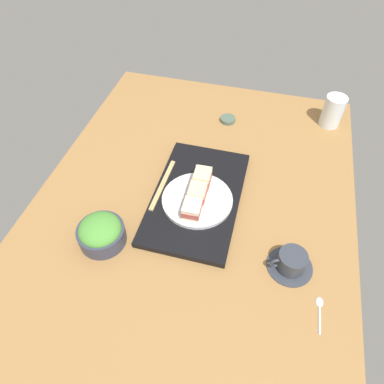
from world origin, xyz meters
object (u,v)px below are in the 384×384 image
coffee_cup (291,262)px  sandwich_middle (197,193)px  drinking_glass (333,111)px  salad_bowl (101,232)px  sandwich_near (202,178)px  teaspoon (320,306)px  chopsticks_pair (163,184)px  small_sauce_dish (228,119)px  sandwich_plate (197,200)px  sandwich_far (192,209)px

coffee_cup → sandwich_middle: bearing=-116.2°
sandwich_middle → drinking_glass: 65.93cm
drinking_glass → coffee_cup: bearing=-8.4°
salad_bowl → coffee_cup: (-4.98, 52.90, -1.44)cm
sandwich_near → teaspoon: size_ratio=0.66×
chopsticks_pair → teaspoon: chopsticks_pair is taller
coffee_cup → drinking_glass: (-67.28, 9.99, 3.41)cm
teaspoon → salad_bowl: bearing=-94.3°
sandwich_near → small_sauce_dish: bearing=178.2°
sandwich_near → drinking_glass: (-46.46, 39.68, 0.07)cm
sandwich_plate → coffee_cup: size_ratio=1.75×
coffee_cup → small_sauce_dish: (-59.03, -28.48, -1.86)cm
sandwich_near → drinking_glass: size_ratio=0.54×
chopsticks_pair → teaspoon: (27.80, 50.54, -2.01)cm
teaspoon → sandwich_middle: bearing=-122.5°
sandwich_near → sandwich_middle: 6.15cm
chopsticks_pair → coffee_cup: coffee_cup is taller
sandwich_middle → drinking_glass: (-52.60, 39.75, 0.34)cm
sandwich_middle → salad_bowl: 30.40cm
chopsticks_pair → drinking_glass: size_ratio=1.83×
salad_bowl → small_sauce_dish: bearing=159.1°
sandwich_near → sandwich_far: size_ratio=1.01×
sandwich_middle → salad_bowl: size_ratio=0.47×
sandwich_plate → chopsticks_pair: 12.91cm
sandwich_near → chopsticks_pair: 13.26cm
coffee_cup → drinking_glass: size_ratio=1.04×
coffee_cup → chopsticks_pair: bearing=-113.4°
sandwich_plate → sandwich_middle: sandwich_middle is taller
sandwich_far → coffee_cup: (8.53, 29.83, -2.85)cm
sandwich_far → coffee_cup: size_ratio=0.51×
drinking_glass → teaspoon: drinking_glass is taller
salad_bowl → drinking_glass: drinking_glass is taller
chopsticks_pair → sandwich_plate: bearing=74.1°
sandwich_plate → coffee_cup: 33.18cm
chopsticks_pair → sandwich_middle: bearing=74.1°
sandwich_far → salad_bowl: (13.51, -23.06, -1.41)cm
drinking_glass → teaspoon: bearing=-1.2°
sandwich_far → coffee_cup: sandwich_far is taller
sandwich_near → chopsticks_pair: size_ratio=0.29×
sandwich_middle → coffee_cup: bearing=63.8°
sandwich_middle → chopsticks_pair: sandwich_middle is taller
drinking_glass → teaspoon: (76.87, -1.63, -5.67)cm
sandwich_plate → sandwich_near: size_ratio=3.39×
sandwich_plate → sandwich_far: bearing=-0.7°
sandwich_far → chopsticks_pair: 15.99cm
sandwich_plate → drinking_glass: size_ratio=1.82×
sandwich_near → coffee_cup: (20.82, 29.69, -3.34)cm
sandwich_far → drinking_glass: bearing=145.9°
small_sauce_dish → coffee_cup: bearing=25.8°
chopsticks_pair → sandwich_near: bearing=101.8°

